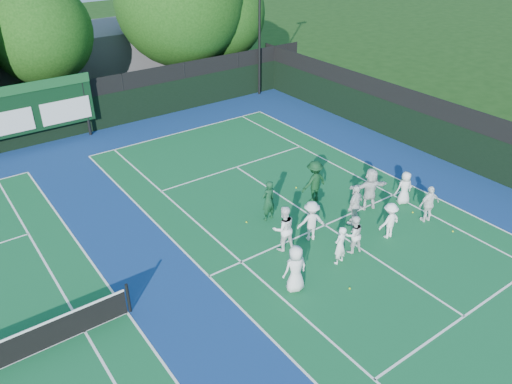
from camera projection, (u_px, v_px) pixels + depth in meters
ground at (342, 237)px, 19.46m from camera, size 120.00×120.00×0.00m
court_apron at (196, 282)px, 17.10m from camera, size 34.00×32.00×0.01m
near_court at (325, 225)px, 20.16m from camera, size 11.05×23.85×0.01m
back_fence at (55, 116)px, 26.96m from camera, size 34.00×0.08×3.00m
divider_fence_right at (464, 141)px, 24.08m from camera, size 0.08×32.00×3.00m
scoreboard at (35, 107)px, 25.74m from camera, size 6.00×0.21×3.55m
clubhouse at (77, 60)px, 34.29m from camera, size 18.00×6.00×4.00m
tree_c at (43, 35)px, 28.25m from camera, size 5.85×5.85×7.98m
tree_d at (181, 4)px, 32.42m from camera, size 8.41×8.41×10.12m
tree_e at (219, 15)px, 34.40m from camera, size 6.48×6.48×8.10m
tennis_ball_0 at (350, 288)px, 16.78m from camera, size 0.07×0.07×0.07m
tennis_ball_1 at (296, 188)px, 22.80m from camera, size 0.07×0.07×0.07m
tennis_ball_2 at (453, 231)px, 19.73m from camera, size 0.07×0.07×0.07m
tennis_ball_3 at (246, 222)px, 20.30m from camera, size 0.07×0.07×0.07m
tennis_ball_5 at (413, 212)px, 20.95m from camera, size 0.07×0.07×0.07m
player_front_0 at (295, 269)px, 16.38m from camera, size 0.91×0.66×1.73m
player_front_1 at (340, 245)px, 17.69m from camera, size 0.61×0.45×1.52m
player_front_2 at (353, 234)px, 18.28m from camera, size 0.86×0.74×1.53m
player_front_3 at (390, 221)px, 19.10m from camera, size 0.99×0.59×1.49m
player_front_4 at (429, 204)px, 20.08m from camera, size 1.00×0.59×1.59m
player_back_0 at (284, 228)px, 18.35m from camera, size 1.02×0.88×1.81m
player_back_1 at (311, 221)px, 18.94m from camera, size 1.21×0.96×1.65m
player_back_2 at (355, 205)px, 19.84m from camera, size 1.11×0.71×1.76m
player_back_3 at (370, 189)px, 20.88m from camera, size 1.81×1.11×1.86m
player_back_4 at (405, 188)px, 21.32m from camera, size 0.84×0.68×1.49m
coach_left at (268, 201)px, 20.11m from camera, size 0.69×0.49×1.78m
coach_right at (314, 182)px, 21.37m from camera, size 1.24×0.72×1.92m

